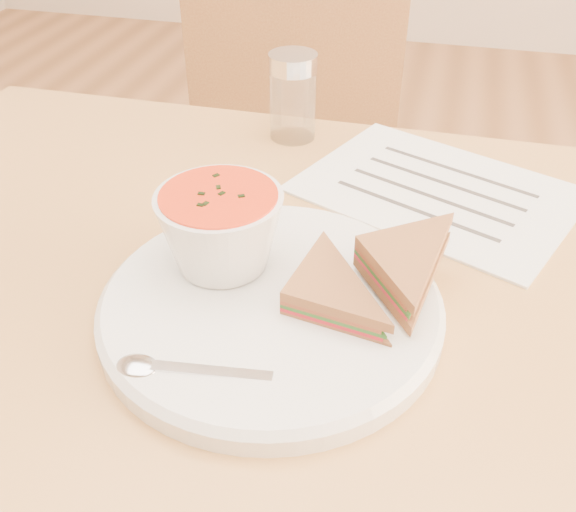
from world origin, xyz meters
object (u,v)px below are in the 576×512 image
(dining_table, at_px, (272,509))
(soup_bowl, at_px, (221,233))
(chair_far, at_px, (307,176))
(condiment_shaker, at_px, (293,97))
(plate, at_px, (271,307))

(dining_table, bearing_deg, soup_bowl, -162.79)
(chair_far, relative_size, condiment_shaker, 9.30)
(dining_table, relative_size, condiment_shaker, 9.30)
(chair_far, distance_m, plate, 0.72)
(plate, relative_size, condiment_shaker, 2.72)
(chair_far, bearing_deg, plate, 79.86)
(soup_bowl, relative_size, condiment_shaker, 1.02)
(chair_far, relative_size, soup_bowl, 9.11)
(condiment_shaker, bearing_deg, plate, -79.13)
(soup_bowl, bearing_deg, plate, -31.32)
(dining_table, xyz_separation_m, soup_bowl, (-0.04, -0.01, 0.43))
(condiment_shaker, bearing_deg, soup_bowl, -87.87)
(plate, distance_m, soup_bowl, 0.08)
(dining_table, bearing_deg, condiment_shaker, 99.24)
(chair_far, height_order, plate, chair_far)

